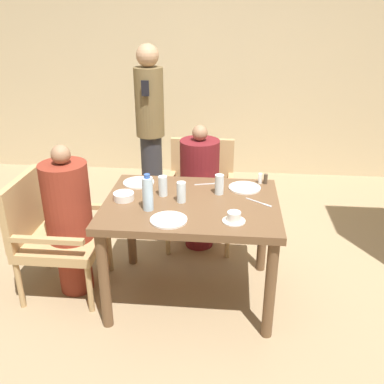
% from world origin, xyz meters
% --- Properties ---
extents(ground_plane, '(16.00, 16.00, 0.00)m').
position_xyz_m(ground_plane, '(0.00, 0.00, 0.00)').
color(ground_plane, '#9E8460').
extents(wall_back, '(8.00, 0.06, 2.80)m').
position_xyz_m(wall_back, '(0.00, 2.54, 1.40)').
color(wall_back, '#C6B289').
rests_on(wall_back, ground_plane).
extents(dining_table, '(1.15, 0.87, 0.75)m').
position_xyz_m(dining_table, '(0.00, 0.00, 0.64)').
color(dining_table, brown).
rests_on(dining_table, ground_plane).
extents(chair_left_side, '(0.56, 0.56, 0.87)m').
position_xyz_m(chair_left_side, '(-1.00, 0.00, 0.47)').
color(chair_left_side, tan).
rests_on(chair_left_side, ground_plane).
extents(diner_in_left_chair, '(0.32, 0.32, 1.11)m').
position_xyz_m(diner_in_left_chair, '(-0.85, 0.00, 0.57)').
color(diner_in_left_chair, maroon).
rests_on(diner_in_left_chair, ground_plane).
extents(chair_far_side, '(0.56, 0.56, 0.87)m').
position_xyz_m(chair_far_side, '(0.00, 0.85, 0.47)').
color(chair_far_side, tan).
rests_on(chair_far_side, ground_plane).
extents(diner_in_far_chair, '(0.32, 0.32, 1.07)m').
position_xyz_m(diner_in_far_chair, '(-0.00, 0.71, 0.55)').
color(diner_in_far_chair, maroon).
rests_on(diner_in_far_chair, ground_plane).
extents(standing_host, '(0.28, 0.31, 1.62)m').
position_xyz_m(standing_host, '(-0.54, 1.45, 0.87)').
color(standing_host, '#2D2D33').
rests_on(standing_host, ground_plane).
extents(plate_main_left, '(0.23, 0.23, 0.01)m').
position_xyz_m(plate_main_left, '(-0.41, 0.27, 0.75)').
color(plate_main_left, white).
rests_on(plate_main_left, dining_table).
extents(plate_main_right, '(0.23, 0.23, 0.01)m').
position_xyz_m(plate_main_right, '(-0.11, -0.28, 0.75)').
color(plate_main_right, white).
rests_on(plate_main_right, dining_table).
extents(plate_dessert_center, '(0.23, 0.23, 0.01)m').
position_xyz_m(plate_dessert_center, '(0.35, 0.25, 0.75)').
color(plate_dessert_center, white).
rests_on(plate_dessert_center, dining_table).
extents(teacup_with_saucer, '(0.14, 0.14, 0.06)m').
position_xyz_m(teacup_with_saucer, '(0.28, -0.26, 0.77)').
color(teacup_with_saucer, white).
rests_on(teacup_with_saucer, dining_table).
extents(bowl_small, '(0.14, 0.14, 0.05)m').
position_xyz_m(bowl_small, '(-0.45, -0.01, 0.77)').
color(bowl_small, white).
rests_on(bowl_small, dining_table).
extents(water_bottle, '(0.07, 0.07, 0.24)m').
position_xyz_m(water_bottle, '(-0.26, -0.14, 0.86)').
color(water_bottle, silver).
rests_on(water_bottle, dining_table).
extents(glass_tall_near, '(0.06, 0.06, 0.14)m').
position_xyz_m(glass_tall_near, '(-0.07, -0.01, 0.82)').
color(glass_tall_near, silver).
rests_on(glass_tall_near, dining_table).
extents(glass_tall_mid, '(0.06, 0.06, 0.14)m').
position_xyz_m(glass_tall_mid, '(-0.20, 0.08, 0.82)').
color(glass_tall_mid, silver).
rests_on(glass_tall_mid, dining_table).
extents(glass_tall_far, '(0.06, 0.06, 0.14)m').
position_xyz_m(glass_tall_far, '(0.18, 0.14, 0.82)').
color(glass_tall_far, silver).
rests_on(glass_tall_far, dining_table).
extents(salt_shaker, '(0.03, 0.03, 0.08)m').
position_xyz_m(salt_shaker, '(0.47, 0.36, 0.79)').
color(salt_shaker, white).
rests_on(salt_shaker, dining_table).
extents(pepper_shaker, '(0.03, 0.03, 0.07)m').
position_xyz_m(pepper_shaker, '(0.51, 0.36, 0.78)').
color(pepper_shaker, '#4C3D2D').
rests_on(pepper_shaker, dining_table).
extents(fork_beside_plate, '(0.18, 0.06, 0.00)m').
position_xyz_m(fork_beside_plate, '(0.11, 0.31, 0.75)').
color(fork_beside_plate, silver).
rests_on(fork_beside_plate, dining_table).
extents(knife_beside_plate, '(0.17, 0.13, 0.00)m').
position_xyz_m(knife_beside_plate, '(0.45, 0.02, 0.75)').
color(knife_beside_plate, silver).
rests_on(knife_beside_plate, dining_table).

